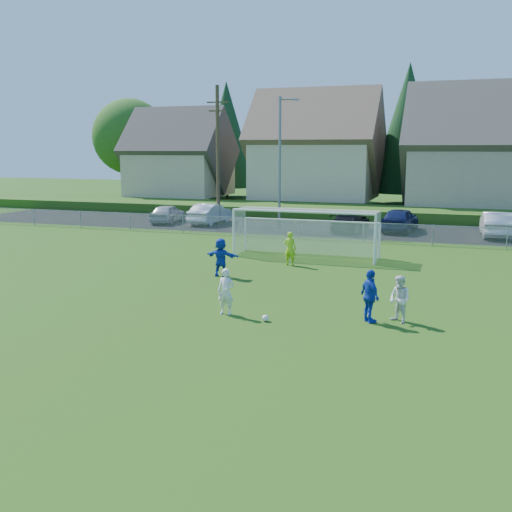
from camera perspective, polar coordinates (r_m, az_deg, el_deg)
The scene contains 20 objects.
ground at distance 16.65m, azimuth -9.15°, elevation -9.41°, with size 160.00×160.00×0.00m, color #193D0C.
asphalt_lot at distance 42.32m, azimuth 8.66°, elevation 2.58°, with size 60.00×60.00×0.00m, color black.
grass_embankment at distance 49.62m, azimuth 10.26°, elevation 4.11°, with size 70.00×6.00×0.80m, color #1E420F.
soccer_ball at distance 19.57m, azimuth 0.90°, elevation -5.94°, with size 0.22×0.22×0.22m, color white.
player_white_a at distance 20.25m, azimuth -2.89°, elevation -3.41°, with size 0.57×0.38×1.57m, color white.
player_white_b at distance 19.83m, azimuth 13.52°, elevation -4.04°, with size 0.75×0.58×1.54m, color white.
player_blue_a at distance 19.63m, azimuth 10.80°, elevation -3.78°, with size 1.02×0.42×1.74m, color #1338B3.
player_blue_b at distance 26.23m, azimuth -3.36°, elevation -0.12°, with size 1.58×0.50×1.70m, color #1338B3.
goalkeeper at distance 28.73m, azimuth 3.27°, elevation 0.72°, with size 0.59×0.39×1.63m, color #97CF18.
car_a at distance 45.77m, azimuth -8.41°, elevation 4.03°, with size 1.64×4.09×1.39m, color #AAADB1.
car_b at distance 44.71m, azimuth -4.39°, elevation 4.04°, with size 1.60×4.58×1.51m, color silver.
car_d at distance 41.00m, azimuth 8.98°, elevation 3.29°, with size 1.93×4.75×1.38m, color black.
car_e at distance 41.62m, azimuth 13.54°, elevation 3.39°, with size 1.90×4.73×1.61m, color #141D48.
car_f at distance 40.91m, azimuth 21.90°, elevation 2.82°, with size 1.69×4.85×1.60m, color silver.
soccer_goal at distance 31.01m, azimuth 4.87°, elevation 2.91°, with size 7.42×1.90×2.50m.
chainlink_fence at distance 36.89m, azimuth 7.12°, elevation 2.47°, with size 52.06×0.06×1.20m.
streetlight at distance 41.54m, azimuth 2.34°, elevation 9.23°, with size 1.38×0.18×9.00m.
utility_pole at distance 44.19m, azimuth -3.65°, elevation 9.68°, with size 1.60×0.26×10.00m.
houses_row at distance 56.54m, azimuth 13.71°, elevation 11.75°, with size 53.90×11.45×13.27m.
tree_row at distance 62.86m, azimuth 13.40°, elevation 11.19°, with size 65.98×12.36×13.80m.
Camera 1 is at (7.52, -13.78, 5.56)m, focal length 42.00 mm.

